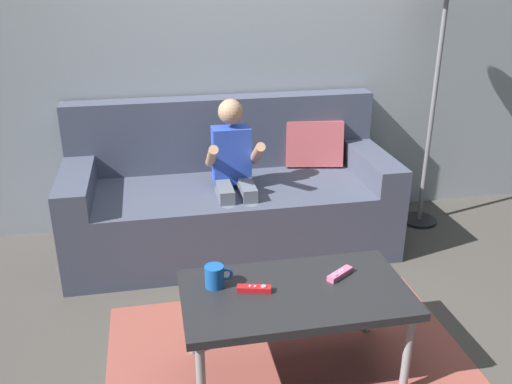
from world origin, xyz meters
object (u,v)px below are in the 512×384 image
Objects in this scene: game_remote_red_near_edge at (254,289)px; coffee_mug at (215,276)px; coffee_table at (295,299)px; game_remote_pink_center at (340,274)px; couch at (231,198)px; person_seated_on_couch at (234,172)px.

game_remote_red_near_edge is 0.17m from coffee_mug.
coffee_table is 0.23m from game_remote_pink_center.
couch is at bearing 78.27° from coffee_mug.
person_seated_on_couch is at bearing 94.60° from coffee_table.
person_seated_on_couch is 7.02× the size of game_remote_pink_center.
person_seated_on_couch is at bearing 76.44° from coffee_mug.
game_remote_red_near_edge is at bearing -94.54° from person_seated_on_couch.
person_seated_on_couch is 8.07× the size of coffee_mug.
couch is at bearing 88.29° from person_seated_on_couch.
person_seated_on_couch is at bearing 106.75° from game_remote_pink_center.
couch is 1.22m from game_remote_pink_center.
coffee_table is (0.09, -1.07, -0.17)m from person_seated_on_couch.
person_seated_on_couch reaches higher than game_remote_red_near_edge.
person_seated_on_couch is 1.05m from game_remote_red_near_edge.
coffee_table is at bearing -86.32° from couch.
coffee_table is (0.08, -1.25, 0.07)m from couch.
game_remote_pink_center is 0.54m from coffee_mug.
coffee_table is 6.92× the size of game_remote_pink_center.
coffee_table is at bearing -162.12° from game_remote_pink_center.
game_remote_red_near_edge reaches higher than coffee_table.
coffee_table is 6.50× the size of game_remote_red_near_edge.
coffee_mug is at bearing 163.20° from coffee_table.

